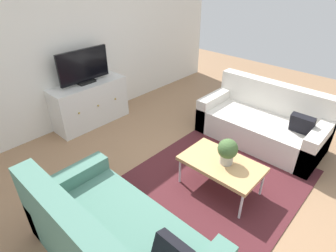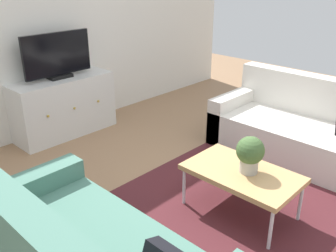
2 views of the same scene
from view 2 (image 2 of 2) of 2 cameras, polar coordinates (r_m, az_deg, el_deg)
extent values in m
plane|color=#997251|center=(3.44, 6.92, -11.56)|extent=(10.00, 10.00, 0.00)
cube|color=silver|center=(4.82, -18.02, 14.99)|extent=(6.40, 0.12, 2.70)
cube|color=#4C1E23|center=(3.36, 9.01, -12.43)|extent=(2.50, 1.90, 0.01)
cube|color=#4C7A6B|center=(3.04, -20.45, -11.90)|extent=(0.89, 0.18, 0.56)
cube|color=silver|center=(4.34, 18.98, -1.91)|extent=(0.89, 1.79, 0.40)
cube|color=silver|center=(4.55, 21.24, 1.99)|extent=(0.20, 1.79, 0.85)
cube|color=silver|center=(4.65, 10.22, 1.80)|extent=(0.89, 0.18, 0.56)
cube|color=tan|center=(3.15, 11.30, -7.15)|extent=(0.56, 0.92, 0.04)
cylinder|color=silver|center=(2.92, 15.46, -15.12)|extent=(0.03, 0.03, 0.36)
cylinder|color=silver|center=(3.28, 19.63, -10.96)|extent=(0.03, 0.03, 0.36)
cylinder|color=silver|center=(3.30, 2.48, -9.28)|extent=(0.03, 0.03, 0.36)
cylinder|color=silver|center=(3.62, 7.54, -6.25)|extent=(0.03, 0.03, 0.36)
cylinder|color=#B7B2A8|center=(3.11, 12.29, -5.99)|extent=(0.15, 0.15, 0.11)
sphere|color=#426033|center=(3.05, 12.51, -3.67)|extent=(0.23, 0.23, 0.23)
cube|color=silver|center=(4.78, -15.62, 2.90)|extent=(1.24, 0.44, 0.72)
sphere|color=#B79338|center=(4.42, -17.90, 1.46)|extent=(0.03, 0.03, 0.03)
sphere|color=#B79338|center=(4.58, -14.14, 2.66)|extent=(0.03, 0.03, 0.03)
sphere|color=#B79338|center=(4.76, -10.64, 3.76)|extent=(0.03, 0.03, 0.03)
cube|color=black|center=(4.68, -16.25, 7.34)|extent=(0.28, 0.16, 0.04)
cube|color=black|center=(4.62, -16.63, 10.54)|extent=(0.86, 0.04, 0.50)
camera|label=1|loc=(0.46, -95.50, 84.25)|focal=29.22mm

